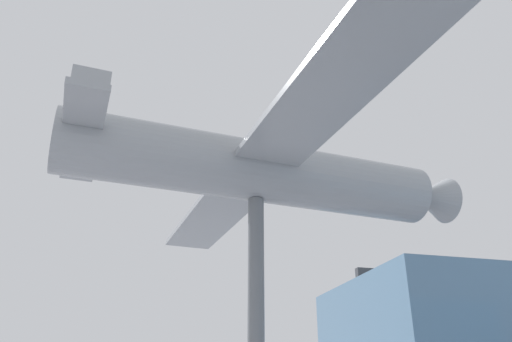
# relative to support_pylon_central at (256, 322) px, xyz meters

# --- Properties ---
(support_pylon_central) EXTENTS (0.46, 0.46, 7.06)m
(support_pylon_central) POSITION_rel_support_pylon_central_xyz_m (0.00, 0.00, 0.00)
(support_pylon_central) COLOR slate
(support_pylon_central) RESTS_ON ground_plane
(suspended_airplane) EXTENTS (17.80, 13.46, 3.38)m
(suspended_airplane) POSITION_rel_support_pylon_central_xyz_m (-0.04, 0.30, 4.48)
(suspended_airplane) COLOR #93999E
(suspended_airplane) RESTS_ON support_pylon_central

